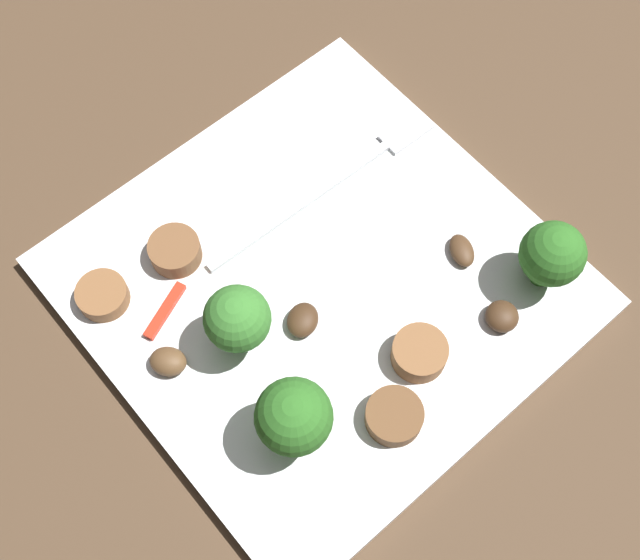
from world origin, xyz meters
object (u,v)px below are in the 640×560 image
Objects in this scene: mushroom_0 at (303,320)px; plate at (320,284)px; sausage_slice_1 at (175,251)px; mushroom_1 at (502,316)px; sausage_slice_3 at (103,295)px; sausage_slice_0 at (419,353)px; broccoli_floret_0 at (239,321)px; mushroom_3 at (462,251)px; fork at (339,179)px; pepper_strip_1 at (165,311)px; broccoli_floret_1 at (552,255)px; sausage_slice_2 at (394,416)px; mushroom_2 at (168,361)px; broccoli_floret_2 at (294,417)px.

plate is at bearing 29.46° from mushroom_0.
sausage_slice_1 reaches higher than mushroom_1.
mushroom_1 is (0.17, -0.17, -0.00)m from sausage_slice_3.
sausage_slice_0 reaches higher than sausage_slice_1.
mushroom_3 is at bearing -16.91° from broccoli_floret_0.
mushroom_0 is at bearing 121.65° from sausage_slice_0.
sausage_slice_3 is at bearing 171.74° from fork.
sausage_slice_0 is 0.84× the size of pepper_strip_1.
plate is 0.14m from broccoli_floret_1.
pepper_strip_1 is at bearing 137.90° from mushroom_1.
sausage_slice_0 is at bearing -154.39° from mushroom_3.
sausage_slice_0 is (-0.09, 0.01, -0.02)m from broccoli_floret_1.
sausage_slice_2 and mushroom_2 have the same top height.
mushroom_3 is (0.18, -0.06, -0.00)m from mushroom_2.
plate is 0.11m from mushroom_2.
broccoli_floret_1 is 2.37× the size of mushroom_0.
mushroom_3 is at bearing 25.61° from sausage_slice_0.
sausage_slice_3 is (-0.21, 0.16, -0.03)m from broccoli_floret_1.
pepper_strip_1 is at bearing 113.25° from sausage_slice_2.
fork reaches higher than plate.
mushroom_2 is (-0.03, 0.08, -0.03)m from broccoli_floret_2.
broccoli_floret_1 is (0.05, -0.13, 0.03)m from fork.
broccoli_floret_1 is 1.63× the size of sausage_slice_0.
sausage_slice_0 is 0.08m from mushroom_3.
fork is at bearing 69.84° from sausage_slice_0.
fork is at bearing 0.68° from pepper_strip_1.
sausage_slice_1 reaches higher than fork.
sausage_slice_3 is (-0.03, 0.14, -0.03)m from broccoli_floret_2.
broccoli_floret_2 is 1.84× the size of sausage_slice_1.
broccoli_floret_2 is at bearing 172.62° from broccoli_floret_1.
mushroom_0 is (-0.00, 0.08, -0.00)m from sausage_slice_2.
broccoli_floret_0 is at bearing 144.58° from mushroom_1.
sausage_slice_1 is at bearing 139.87° from mushroom_3.
fork is at bearing 39.62° from plate.
broccoli_floret_0 is (-0.06, -0.00, 0.04)m from plate.
mushroom_2 is (-0.04, 0.02, -0.03)m from broccoli_floret_0.
broccoli_floret_2 is at bearing 148.26° from sausage_slice_2.
mushroom_0 is at bearing 150.95° from broccoli_floret_1.
broccoli_floret_2 reaches higher than sausage_slice_2.
sausage_slice_1 is 0.17m from sausage_slice_2.
mushroom_3 is (0.11, -0.03, -0.00)m from mushroom_0.
pepper_strip_1 is at bearing 117.53° from broccoli_floret_0.
sausage_slice_3 reaches higher than pepper_strip_1.
broccoli_floret_1 is 2.60× the size of mushroom_1.
sausage_slice_3 reaches higher than mushroom_3.
mushroom_3 is at bearing -18.20° from mushroom_2.
broccoli_floret_0 reaches higher than sausage_slice_0.
mushroom_1 is at bearing -39.62° from mushroom_0.
sausage_slice_2 reaches higher than mushroom_0.
mushroom_3 reaches higher than plate.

